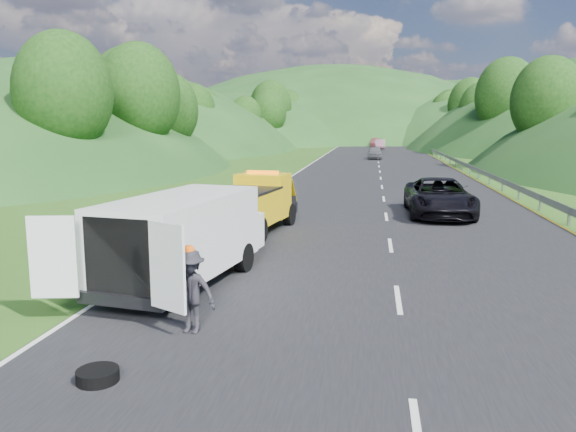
% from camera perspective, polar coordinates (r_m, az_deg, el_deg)
% --- Properties ---
extents(ground, '(320.00, 320.00, 0.00)m').
position_cam_1_polar(ground, '(15.64, -0.30, -5.82)').
color(ground, '#38661E').
rests_on(ground, ground).
extents(road_surface, '(14.00, 200.00, 0.02)m').
position_cam_1_polar(road_surface, '(55.07, 9.23, 4.98)').
color(road_surface, black).
rests_on(road_surface, ground).
extents(guardrail, '(0.06, 140.00, 1.52)m').
position_cam_1_polar(guardrail, '(68.01, 15.31, 5.57)').
color(guardrail, gray).
rests_on(guardrail, ground).
extents(tree_line_left, '(14.00, 140.00, 14.00)m').
position_cam_1_polar(tree_line_left, '(78.00, -7.41, 6.26)').
color(tree_line_left, '#2C5418').
rests_on(tree_line_left, ground).
extents(tree_line_right, '(14.00, 140.00, 14.00)m').
position_cam_1_polar(tree_line_right, '(77.83, 24.03, 5.53)').
color(tree_line_right, '#2C5418').
rests_on(tree_line_right, ground).
extents(hills_backdrop, '(201.00, 288.60, 44.00)m').
position_cam_1_polar(hills_backdrop, '(149.73, 10.20, 7.64)').
color(hills_backdrop, '#2D5B23').
rests_on(hills_backdrop, ground).
extents(tow_truck, '(2.67, 5.52, 2.28)m').
position_cam_1_polar(tow_truck, '(21.32, -3.43, 1.30)').
color(tow_truck, black).
rests_on(tow_truck, ground).
extents(white_van, '(3.79, 6.87, 2.32)m').
position_cam_1_polar(white_van, '(14.45, -10.43, -1.90)').
color(white_van, black).
rests_on(white_van, ground).
extents(woman, '(0.69, 0.76, 1.69)m').
position_cam_1_polar(woman, '(17.69, -11.03, -4.20)').
color(woman, silver).
rests_on(woman, ground).
extents(child, '(0.69, 0.65, 1.12)m').
position_cam_1_polar(child, '(14.92, -10.58, -6.73)').
color(child, tan).
rests_on(child, ground).
extents(worker, '(1.16, 0.78, 1.67)m').
position_cam_1_polar(worker, '(11.50, -9.80, -11.63)').
color(worker, black).
rests_on(worker, ground).
extents(suitcase, '(0.36, 0.25, 0.52)m').
position_cam_1_polar(suitcase, '(17.82, -16.12, -3.45)').
color(suitcase, '#53523E').
rests_on(suitcase, ground).
extents(spare_tire, '(0.68, 0.68, 0.20)m').
position_cam_1_polar(spare_tire, '(9.85, -18.73, -15.73)').
color(spare_tire, black).
rests_on(spare_tire, ground).
extents(passing_suv, '(2.85, 6.03, 1.66)m').
position_cam_1_polar(passing_suv, '(26.15, 15.03, 0.03)').
color(passing_suv, black).
rests_on(passing_suv, ground).
extents(dist_car_a, '(1.66, 4.13, 1.41)m').
position_cam_1_polar(dist_car_a, '(67.03, 8.82, 5.74)').
color(dist_car_a, '#4D4F52').
rests_on(dist_car_a, ground).
extents(dist_car_b, '(1.62, 4.65, 1.53)m').
position_cam_1_polar(dist_car_b, '(93.67, 9.32, 6.72)').
color(dist_car_b, '#714B5C').
rests_on(dist_car_b, ground).
extents(dist_car_c, '(2.16, 5.31, 1.54)m').
position_cam_1_polar(dist_car_c, '(104.44, 8.89, 6.99)').
color(dist_car_c, '#954A4D').
rests_on(dist_car_c, ground).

